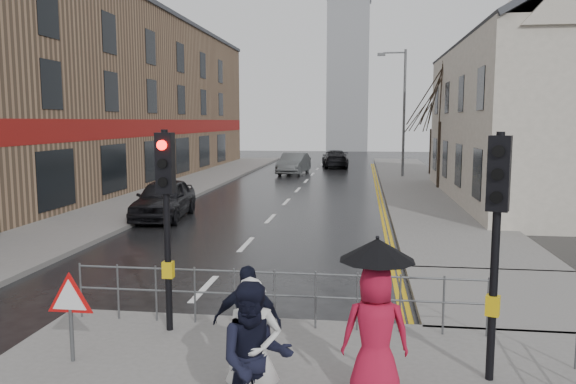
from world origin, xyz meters
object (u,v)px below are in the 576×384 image
(pedestrian_a, at_px, (253,355))
(car_parked, at_px, (164,199))
(car_mid, at_px, (294,164))
(pedestrian_b, at_px, (255,359))
(pedestrian_d, at_px, (247,323))
(pedestrian_with_umbrella, at_px, (376,314))

(pedestrian_a, bearing_deg, car_parked, 105.05)
(car_mid, bearing_deg, pedestrian_b, -77.87)
(pedestrian_b, height_order, pedestrian_d, pedestrian_b)
(pedestrian_a, height_order, pedestrian_d, pedestrian_a)
(pedestrian_a, bearing_deg, pedestrian_with_umbrella, 22.49)
(pedestrian_a, xyz_separation_m, car_parked, (-6.21, 14.17, -0.28))
(car_mid, bearing_deg, pedestrian_a, -77.93)
(pedestrian_with_umbrella, distance_m, car_parked, 15.35)
(pedestrian_a, relative_size, car_parked, 0.40)
(pedestrian_d, bearing_deg, pedestrian_b, -76.16)
(pedestrian_b, xyz_separation_m, pedestrian_d, (-0.37, 1.32, -0.08))
(pedestrian_with_umbrella, distance_m, car_mid, 32.06)
(pedestrian_with_umbrella, height_order, pedestrian_d, pedestrian_with_umbrella)
(pedestrian_d, bearing_deg, car_mid, 94.19)
(car_parked, bearing_deg, pedestrian_with_umbrella, -65.11)
(pedestrian_b, bearing_deg, car_mid, 80.16)
(pedestrian_with_umbrella, bearing_deg, pedestrian_d, 168.74)
(pedestrian_a, relative_size, pedestrian_b, 1.00)
(pedestrian_with_umbrella, relative_size, car_mid, 0.47)
(pedestrian_b, height_order, car_mid, pedestrian_b)
(pedestrian_a, distance_m, pedestrian_b, 0.14)
(car_parked, bearing_deg, pedestrian_d, -70.44)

